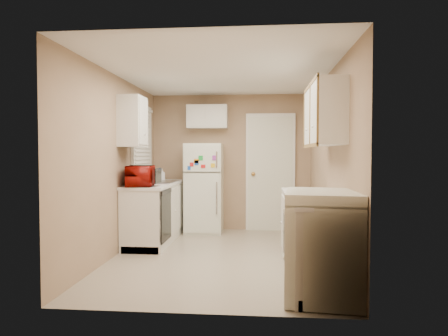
{
  "coord_description": "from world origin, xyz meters",
  "views": [
    {
      "loc": [
        0.5,
        -5.19,
        1.36
      ],
      "look_at": [
        0.0,
        0.5,
        1.15
      ],
      "focal_mm": 32.0,
      "sensor_mm": 36.0,
      "label": 1
    }
  ],
  "objects": [
    {
      "name": "refrigerator",
      "position": [
        -0.44,
        1.61,
        0.76
      ],
      "size": [
        0.64,
        0.62,
        1.53
      ],
      "primitive_type": "cube",
      "rotation": [
        0.0,
        0.0,
        0.01
      ],
      "color": "silver",
      "rests_on": "floor"
    },
    {
      "name": "left_counter",
      "position": [
        -1.1,
        0.9,
        0.45
      ],
      "size": [
        0.6,
        1.8,
        0.9
      ],
      "primitive_type": "cube",
      "color": "silver",
      "rests_on": "floor"
    },
    {
      "name": "soap_bottle",
      "position": [
        -1.15,
        1.5,
        1.0
      ],
      "size": [
        0.1,
        0.11,
        0.2
      ],
      "primitive_type": "imported",
      "rotation": [
        0.0,
        0.0,
        0.19
      ],
      "color": "white",
      "rests_on": "left_counter"
    },
    {
      "name": "ceiling",
      "position": [
        0.0,
        0.0,
        2.4
      ],
      "size": [
        3.8,
        3.8,
        0.0
      ],
      "primitive_type": "plane",
      "color": "white",
      "rests_on": "floor"
    },
    {
      "name": "wall_back",
      "position": [
        0.0,
        1.9,
        1.2
      ],
      "size": [
        2.8,
        2.8,
        0.0
      ],
      "primitive_type": "plane",
      "color": "#9E8064",
      "rests_on": "floor"
    },
    {
      "name": "sink",
      "position": [
        -1.1,
        1.05,
        0.86
      ],
      "size": [
        0.54,
        0.74,
        0.16
      ],
      "primitive_type": "cube",
      "color": "gray",
      "rests_on": "left_counter"
    },
    {
      "name": "wall_front",
      "position": [
        0.0,
        -1.9,
        1.2
      ],
      "size": [
        2.8,
        2.8,
        0.0
      ],
      "primitive_type": "plane",
      "color": "#9E8064",
      "rests_on": "floor"
    },
    {
      "name": "wall_left",
      "position": [
        -1.4,
        0.0,
        1.2
      ],
      "size": [
        3.8,
        3.8,
        0.0
      ],
      "primitive_type": "plane",
      "color": "#9E8064",
      "rests_on": "floor"
    },
    {
      "name": "dishwasher",
      "position": [
        -0.81,
        0.3,
        0.49
      ],
      "size": [
        0.03,
        0.58,
        0.72
      ],
      "primitive_type": "cube",
      "color": "black",
      "rests_on": "floor"
    },
    {
      "name": "upper_cabinet_right",
      "position": [
        1.25,
        -0.5,
        1.8
      ],
      "size": [
        0.3,
        1.2,
        0.7
      ],
      "primitive_type": "cube",
      "color": "silver",
      "rests_on": "wall_right"
    },
    {
      "name": "upper_cabinet_left",
      "position": [
        -1.25,
        0.22,
        1.8
      ],
      "size": [
        0.3,
        0.45,
        0.7
      ],
      "primitive_type": "cube",
      "color": "silver",
      "rests_on": "wall_left"
    },
    {
      "name": "right_counter",
      "position": [
        1.1,
        -0.8,
        0.45
      ],
      "size": [
        0.6,
        2.0,
        0.9
      ],
      "primitive_type": "cube",
      "color": "silver",
      "rests_on": "floor"
    },
    {
      "name": "floor",
      "position": [
        0.0,
        0.0,
        0.0
      ],
      "size": [
        3.8,
        3.8,
        0.0
      ],
      "primitive_type": "plane",
      "color": "#B2A48E",
      "rests_on": "ground"
    },
    {
      "name": "cabinet_over_fridge",
      "position": [
        -0.4,
        1.75,
        2.0
      ],
      "size": [
        0.7,
        0.3,
        0.4
      ],
      "primitive_type": "cube",
      "color": "silver",
      "rests_on": "wall_back"
    },
    {
      "name": "stove",
      "position": [
        1.1,
        -1.4,
        0.51
      ],
      "size": [
        0.77,
        0.9,
        1.01
      ],
      "primitive_type": "cube",
      "rotation": [
        0.0,
        0.0,
        -0.11
      ],
      "color": "silver",
      "rests_on": "floor"
    },
    {
      "name": "microwave",
      "position": [
        -1.15,
        0.25,
        1.05
      ],
      "size": [
        0.56,
        0.37,
        0.34
      ],
      "primitive_type": "imported",
      "rotation": [
        0.0,
        0.0,
        1.74
      ],
      "color": "#970D07",
      "rests_on": "left_counter"
    },
    {
      "name": "window_blinds",
      "position": [
        -1.36,
        1.05,
        1.6
      ],
      "size": [
        0.1,
        0.98,
        1.08
      ],
      "primitive_type": "cube",
      "color": "silver",
      "rests_on": "wall_left"
    },
    {
      "name": "interior_door",
      "position": [
        0.7,
        1.86,
        1.02
      ],
      "size": [
        0.86,
        0.06,
        2.08
      ],
      "primitive_type": "cube",
      "color": "silver",
      "rests_on": "floor"
    },
    {
      "name": "wall_right",
      "position": [
        1.4,
        0.0,
        1.2
      ],
      "size": [
        3.8,
        3.8,
        0.0
      ],
      "primitive_type": "plane",
      "color": "#9E8064",
      "rests_on": "floor"
    }
  ]
}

